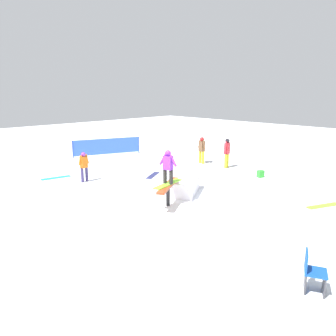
{
  "coord_description": "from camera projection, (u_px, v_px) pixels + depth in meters",
  "views": [
    {
      "loc": [
        7.9,
        8.03,
        4.11
      ],
      "look_at": [
        0.0,
        0.0,
        1.41
      ],
      "focal_mm": 35.0,
      "sensor_mm": 36.0,
      "label": 1
    }
  ],
  "objects": [
    {
      "name": "safety_fence",
      "position": [
        107.0,
        146.0,
        20.78
      ],
      "size": [
        4.07,
        1.52,
        1.1
      ],
      "rotation": [
        0.0,
        0.0,
        5.93
      ],
      "color": "blue",
      "rests_on": "ground"
    },
    {
      "name": "bystander_red",
      "position": [
        227.0,
        151.0,
        17.49
      ],
      "size": [
        0.66,
        0.32,
        1.59
      ],
      "rotation": [
        0.0,
        0.0,
        3.45
      ],
      "color": "gold",
      "rests_on": "ground"
    },
    {
      "name": "ground_plane",
      "position": [
        168.0,
        206.0,
        11.91
      ],
      "size": [
        60.0,
        60.0,
        0.0
      ],
      "primitive_type": "plane",
      "color": "white"
    },
    {
      "name": "backpack_on_snow",
      "position": [
        261.0,
        174.0,
        15.7
      ],
      "size": [
        0.35,
        0.3,
        0.34
      ],
      "primitive_type": "cube",
      "rotation": [
        0.0,
        0.0,
        2.82
      ],
      "color": "green",
      "rests_on": "ground"
    },
    {
      "name": "folding_chair",
      "position": [
        313.0,
        274.0,
        6.75
      ],
      "size": [
        0.58,
        0.58,
        0.88
      ],
      "rotation": [
        0.0,
        0.0,
        3.57
      ],
      "color": "#3F3F44",
      "rests_on": "ground"
    },
    {
      "name": "bystander_brown",
      "position": [
        202.0,
        149.0,
        18.56
      ],
      "size": [
        0.3,
        0.68,
        1.51
      ],
      "rotation": [
        0.0,
        0.0,
        1.31
      ],
      "color": "gold",
      "rests_on": "ground"
    },
    {
      "name": "snow_kicker_ramp",
      "position": [
        178.0,
        185.0,
        13.35
      ],
      "size": [
        2.31,
        2.21,
        0.61
      ],
      "primitive_type": "cube",
      "rotation": [
        0.0,
        0.0,
        0.54
      ],
      "color": "white",
      "rests_on": "ground"
    },
    {
      "name": "loose_snowboard_cyan",
      "position": [
        56.0,
        178.0,
        15.61
      ],
      "size": [
        1.39,
        0.55,
        0.02
      ],
      "primitive_type": "cube",
      "rotation": [
        0.0,
        0.0,
        2.94
      ],
      "color": "#1ABFD1",
      "rests_on": "ground"
    },
    {
      "name": "loose_snowboard_navy",
      "position": [
        153.0,
        175.0,
        16.07
      ],
      "size": [
        1.31,
        0.9,
        0.02
      ],
      "primitive_type": "cube",
      "rotation": [
        0.0,
        0.0,
        3.65
      ],
      "color": "navy",
      "rests_on": "ground"
    },
    {
      "name": "rail_feature",
      "position": [
        168.0,
        188.0,
        11.75
      ],
      "size": [
        1.9,
        1.29,
        0.81
      ],
      "rotation": [
        0.0,
        0.0,
        0.54
      ],
      "color": "black",
      "rests_on": "ground"
    },
    {
      "name": "main_rider_on_rail",
      "position": [
        168.0,
        168.0,
        11.58
      ],
      "size": [
        1.54,
        0.73,
        1.25
      ],
      "rotation": [
        0.0,
        0.0,
        0.22
      ],
      "color": "#82D62C",
      "rests_on": "rail_feature"
    },
    {
      "name": "bystander_orange",
      "position": [
        84.0,
        165.0,
        14.83
      ],
      "size": [
        0.57,
        0.22,
        1.38
      ],
      "rotation": [
        0.0,
        0.0,
        3.25
      ],
      "color": "#3B3366",
      "rests_on": "ground"
    },
    {
      "name": "loose_snowboard_lime",
      "position": [
        323.0,
        206.0,
        11.85
      ],
      "size": [
        1.41,
        0.83,
        0.02
      ],
      "primitive_type": "cube",
      "rotation": [
        0.0,
        0.0,
        2.72
      ],
      "color": "#89E22F",
      "rests_on": "ground"
    }
  ]
}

